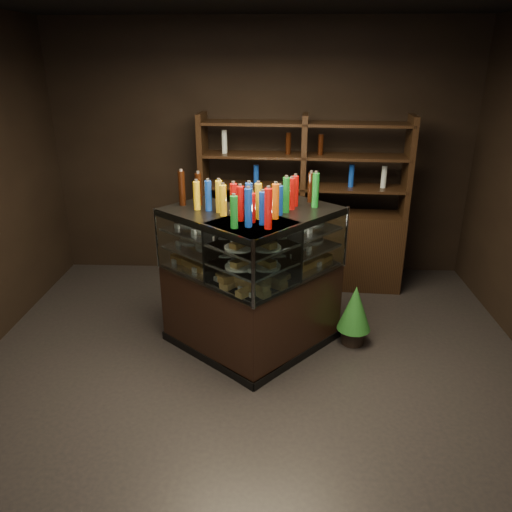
# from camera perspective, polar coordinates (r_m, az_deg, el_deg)

# --- Properties ---
(ground) EXTENTS (5.00, 5.00, 0.00)m
(ground) POSITION_cam_1_polar(r_m,az_deg,el_deg) (4.36, -0.41, -14.46)
(ground) COLOR black
(ground) RESTS_ON ground
(room_shell) EXTENTS (5.02, 5.02, 3.01)m
(room_shell) POSITION_cam_1_polar(r_m,az_deg,el_deg) (3.56, -0.50, 11.52)
(room_shell) COLOR black
(room_shell) RESTS_ON ground
(display_case) EXTENTS (1.75, 1.32, 1.34)m
(display_case) POSITION_cam_1_polar(r_m,az_deg,el_deg) (4.58, -0.44, -5.83)
(display_case) COLOR black
(display_case) RESTS_ON ground
(food_display) EXTENTS (1.40, 0.94, 0.42)m
(food_display) POSITION_cam_1_polar(r_m,az_deg,el_deg) (4.34, -0.46, 0.66)
(food_display) COLOR #C78847
(food_display) RESTS_ON display_case
(bottles_top) EXTENTS (1.22, 0.80, 0.30)m
(bottles_top) POSITION_cam_1_polar(r_m,az_deg,el_deg) (4.20, -0.48, 6.59)
(bottles_top) COLOR #D8590A
(bottles_top) RESTS_ON display_case
(potted_conifer) EXTENTS (0.32, 0.32, 0.68)m
(potted_conifer) POSITION_cam_1_polar(r_m,az_deg,el_deg) (4.80, 11.26, -5.75)
(potted_conifer) COLOR black
(potted_conifer) RESTS_ON ground
(back_shelving) EXTENTS (2.36, 0.57, 2.00)m
(back_shelving) POSITION_cam_1_polar(r_m,az_deg,el_deg) (5.90, 5.18, 2.30)
(back_shelving) COLOR black
(back_shelving) RESTS_ON ground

